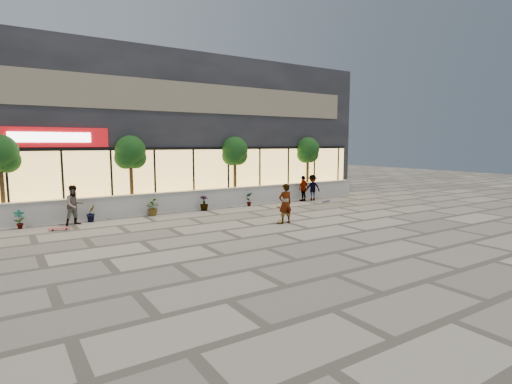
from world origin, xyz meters
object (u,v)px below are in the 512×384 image
tree_mideast (235,153)px  skater_center (285,204)px  tree_east (308,152)px  skateboard_right_far (326,200)px  skateboard_left (59,228)px  skateboard_right_near (281,206)px  skater_right_near (303,188)px  tree_west (0,156)px  skater_left (75,205)px  skateboard_center (280,221)px  skater_right_far (312,188)px  tree_midwest (130,154)px

tree_mideast → skater_center: size_ratio=2.21×
tree_east → skateboard_right_far: 3.77m
skateboard_left → skateboard_right_near: 11.12m
skater_right_near → skateboard_right_near: 2.91m
skateboard_left → skater_center: bearing=-13.6°
tree_west → skater_left: size_ratio=2.26×
tree_west → skateboard_left: size_ratio=4.63×
tree_west → skater_left: bearing=-32.2°
tree_mideast → skateboard_center: tree_mideast is taller
skater_right_far → skateboard_right_near: bearing=34.8°
tree_east → skater_right_far: bearing=-119.3°
skateboard_left → tree_west: bearing=137.1°
skater_right_near → skateboard_left: skater_right_near is taller
tree_east → skateboard_center: size_ratio=5.33×
skateboard_left → tree_mideast: bearing=24.6°
tree_west → tree_east: (17.00, 0.00, 0.00)m
skater_center → skateboard_center: (-0.09, 0.22, -0.80)m
tree_midwest → skateboard_left: size_ratio=4.63×
skateboard_center → skateboard_left: bearing=112.1°
skater_left → skateboard_center: (7.79, -4.42, -0.79)m
tree_midwest → tree_east: (11.50, 0.00, 0.00)m
skateboard_right_far → skater_left: bearing=160.1°
tree_mideast → skater_left: bearing=-169.7°
tree_east → skater_right_far: tree_east is taller
tree_east → skater_center: tree_east is taller
skateboard_right_far → skater_center: bearing=-164.0°
skater_right_near → skateboard_left: size_ratio=1.86×
tree_mideast → skateboard_right_near: (1.46, -2.61, -2.91)m
tree_east → skateboard_right_near: tree_east is taller
tree_east → tree_mideast: bearing=180.0°
tree_west → skateboard_right_far: tree_west is taller
skater_right_near → skateboard_center: skater_right_near is taller
skateboard_center → skateboard_right_far: size_ratio=0.90×
tree_east → skateboard_right_near: (-4.04, -2.61, -2.91)m
skater_right_near → skater_right_far: 0.66m
skater_right_far → skateboard_right_near: 3.48m
skater_right_far → skateboard_right_near: size_ratio=2.18×
skater_center → skateboard_right_near: size_ratio=2.42×
skater_right_far → skateboard_right_near: skater_right_far is taller
skater_center → skateboard_right_far: 7.26m
tree_midwest → skater_right_far: 10.99m
tree_midwest → skater_left: size_ratio=2.26×
tree_east → tree_midwest: bearing=180.0°
tree_midwest → tree_mideast: same height
tree_west → skateboard_left: bearing=-53.1°
skateboard_center → skater_right_far: bearing=-6.9°
skater_right_near → skater_right_far: (0.66, -0.08, 0.01)m
skater_left → skateboard_left: size_ratio=2.05×
skateboard_right_near → tree_west: bearing=161.7°
tree_mideast → skateboard_right_far: (5.02, -2.36, -2.91)m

